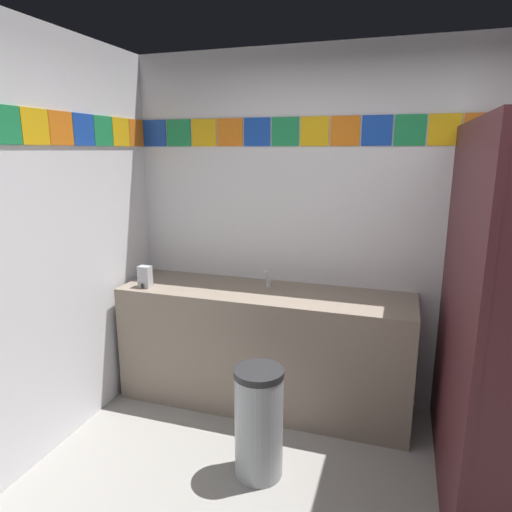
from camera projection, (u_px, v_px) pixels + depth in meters
name	position (u px, v px, depth m)	size (l,w,h in m)	color
wall_back	(387.00, 232.00, 3.25)	(3.86, 0.09, 2.59)	silver
vanity_counter	(264.00, 347.00, 3.38)	(2.12, 0.59, 0.88)	gray
faucet_center	(268.00, 281.00, 3.35)	(0.04, 0.10, 0.14)	silver
soap_dispenser	(145.00, 277.00, 3.36)	(0.09, 0.09, 0.16)	#B7BABF
stall_divider	(498.00, 336.00, 2.16)	(0.92, 1.53, 2.02)	#471E23
trash_bin	(259.00, 422.00, 2.63)	(0.29, 0.29, 0.67)	#999EA3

